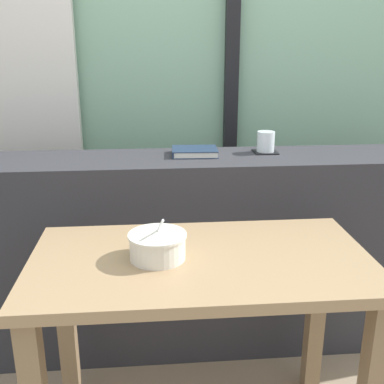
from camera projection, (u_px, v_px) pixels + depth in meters
The scene contains 9 objects.
outdoor_backdrop at pixel (192, 30), 2.41m from camera, with size 4.80×0.08×2.80m, color #84B293.
curtain_left_panel at pixel (18, 61), 2.29m from camera, with size 0.56×0.06×2.50m, color silver.
window_divider_post at pixel (232, 50), 2.40m from camera, with size 0.07×0.05×2.60m, color black.
dark_console_ledge at pixel (205, 253), 2.08m from camera, with size 2.80×0.36×0.89m, color #2D2D33.
breakfast_table at pixel (201, 295), 1.46m from camera, with size 1.04×0.56×0.72m.
coaster_square at pixel (265, 152), 2.02m from camera, with size 0.10×0.10×0.01m, color black.
juice_glass at pixel (266, 142), 2.01m from camera, with size 0.08×0.08×0.09m.
closed_book at pixel (194, 152), 1.97m from camera, with size 0.20×0.15×0.03m.
soup_bowl at pixel (158, 246), 1.40m from camera, with size 0.18×0.18×0.14m.
Camera 1 is at (-0.22, -1.33, 1.34)m, focal length 43.59 mm.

